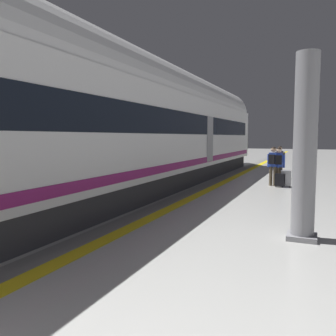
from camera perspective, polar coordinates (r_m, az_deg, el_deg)
The scene contains 10 objects.
safety_line_strip at distance 10.65m, azimuth 2.34°, elevation -5.68°, with size 0.36×80.00×0.01m, color yellow.
tactile_edge_band at distance 10.77m, azimuth 0.57°, elevation -5.54°, with size 0.67×80.00×0.01m, color slate.
high_speed_train at distance 9.96m, azimuth -13.14°, elevation 7.91°, with size 2.94×36.17×4.97m.
passenger_near at distance 14.73m, azimuth 16.90°, elevation 0.84°, with size 0.49×0.36×1.60m.
suitcase_near at distance 14.49m, azimuth 17.99°, elevation -1.85°, with size 0.43×0.32×0.54m.
passenger_mid at distance 14.77m, azimuth 17.75°, elevation 0.76°, with size 0.49×0.32×1.57m.
suitcase_mid at distance 14.56m, azimuth 18.84°, elevation -1.59°, with size 0.40×0.26×0.67m.
passenger_far at distance 17.55m, azimuth 17.90°, elevation 1.39°, with size 0.49×0.31×1.56m.
duffel_bag_far at distance 17.48m, azimuth 18.83°, elevation -1.19°, with size 0.44×0.26×0.36m.
platform_pillar at distance 7.15m, azimuth 21.60°, elevation 2.55°, with size 0.56×0.56×3.60m.
Camera 1 is at (2.73, 0.24, 2.01)m, focal length 37.03 mm.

